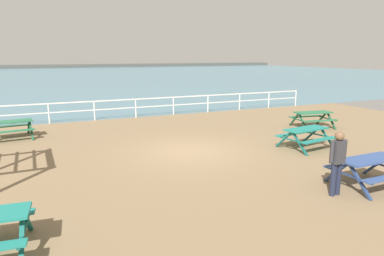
# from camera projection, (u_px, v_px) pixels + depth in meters

# --- Properties ---
(ground_plane) EXTENTS (30.00, 24.00, 0.20)m
(ground_plane) POSITION_uv_depth(u_px,v_px,m) (190.00, 154.00, 12.84)
(ground_plane) COLOR #846B4C
(sea_band) EXTENTS (142.00, 90.00, 0.01)m
(sea_band) POSITION_uv_depth(u_px,v_px,m) (69.00, 76.00, 59.99)
(sea_band) COLOR teal
(sea_band) RESTS_ON ground
(distant_shoreline) EXTENTS (142.00, 6.00, 1.80)m
(distant_shoreline) POSITION_uv_depth(u_px,v_px,m) (56.00, 68.00, 98.44)
(distant_shoreline) COLOR #4C4C47
(distant_shoreline) RESTS_ON ground
(seaward_railing) EXTENTS (23.07, 0.07, 1.08)m
(seaward_railing) POSITION_uv_depth(u_px,v_px,m) (136.00, 104.00, 19.59)
(seaward_railing) COLOR white
(seaward_railing) RESTS_ON ground
(picnic_table_near_left) EXTENTS (1.99, 1.75, 0.80)m
(picnic_table_near_left) POSITION_uv_depth(u_px,v_px,m) (306.00, 133.00, 13.10)
(picnic_table_near_left) COLOR #1E7A70
(picnic_table_near_left) RESTS_ON ground
(picnic_table_near_right) EXTENTS (1.99, 1.76, 0.80)m
(picnic_table_near_right) POSITION_uv_depth(u_px,v_px,m) (9.00, 126.00, 14.52)
(picnic_table_near_right) COLOR #286B47
(picnic_table_near_right) RESTS_ON ground
(picnic_table_far_left) EXTENTS (2.01, 1.78, 0.80)m
(picnic_table_far_left) POSITION_uv_depth(u_px,v_px,m) (313.00, 116.00, 16.88)
(picnic_table_far_left) COLOR #286B47
(picnic_table_far_left) RESTS_ON ground
(picnic_table_far_right) EXTENTS (1.81, 1.56, 0.80)m
(picnic_table_far_right) POSITION_uv_depth(u_px,v_px,m) (369.00, 165.00, 9.30)
(picnic_table_far_right) COLOR #334C84
(picnic_table_far_right) RESTS_ON ground
(visitor) EXTENTS (0.53, 0.24, 1.66)m
(visitor) POSITION_uv_depth(u_px,v_px,m) (337.00, 159.00, 8.59)
(visitor) COLOR #1E2338
(visitor) RESTS_ON ground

